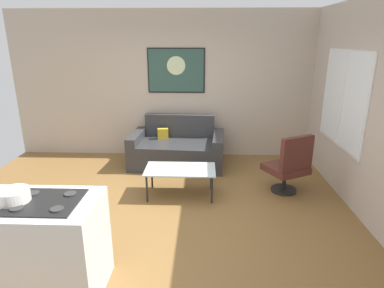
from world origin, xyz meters
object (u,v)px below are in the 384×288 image
at_px(couch, 177,150).
at_px(mixing_bowl, 14,196).
at_px(wall_painting, 176,71).
at_px(armchair, 289,166).
at_px(coffee_table, 180,171).

bearing_deg(couch, mixing_bowl, -109.04).
xyz_separation_m(mixing_bowl, wall_painting, (1.10, 3.88, 0.71)).
relative_size(couch, armchair, 1.87).
relative_size(coffee_table, armchair, 1.11).
xyz_separation_m(couch, armchair, (1.78, -1.16, 0.16)).
relative_size(coffee_table, wall_painting, 0.95).
bearing_deg(mixing_bowl, armchair, 36.47).
relative_size(couch, wall_painting, 1.61).
bearing_deg(armchair, coffee_table, -175.65).
relative_size(armchair, wall_painting, 0.86).
bearing_deg(mixing_bowl, wall_painting, 74.17).
distance_m(couch, armchair, 2.13).
bearing_deg(couch, armchair, -33.11).
bearing_deg(wall_painting, armchair, -43.38).
bearing_deg(coffee_table, mixing_bowl, -122.35).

